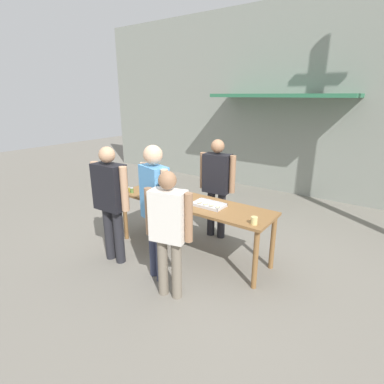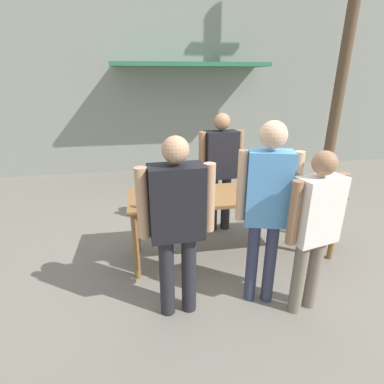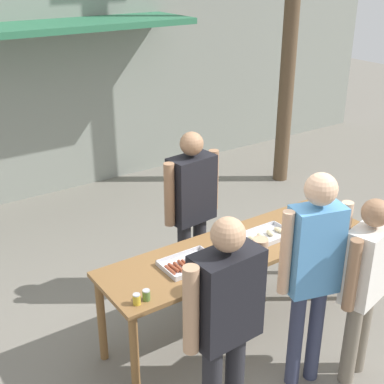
# 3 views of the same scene
# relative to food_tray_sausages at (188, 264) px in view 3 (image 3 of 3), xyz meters

# --- Properties ---
(ground_plane) EXTENTS (24.00, 24.00, 0.00)m
(ground_plane) POSITION_rel_food_tray_sausages_xyz_m (0.53, 0.01, -0.88)
(ground_plane) COLOR slate
(building_facade_back) EXTENTS (12.00, 1.11, 4.50)m
(building_facade_back) POSITION_rel_food_tray_sausages_xyz_m (0.53, 3.99, 1.38)
(building_facade_back) COLOR gray
(building_facade_back) RESTS_ON ground
(serving_table) EXTENTS (2.55, 0.72, 0.87)m
(serving_table) POSITION_rel_food_tray_sausages_xyz_m (0.53, 0.01, -0.11)
(serving_table) COLOR brown
(serving_table) RESTS_ON ground
(food_tray_sausages) EXTENTS (0.45, 0.31, 0.04)m
(food_tray_sausages) POSITION_rel_food_tray_sausages_xyz_m (0.00, 0.00, 0.00)
(food_tray_sausages) COLOR silver
(food_tray_sausages) RESTS_ON serving_table
(food_tray_buns) EXTENTS (0.46, 0.29, 0.06)m
(food_tray_buns) POSITION_rel_food_tray_sausages_xyz_m (0.84, -0.00, 0.00)
(food_tray_buns) COLOR silver
(food_tray_buns) RESTS_ON serving_table
(condiment_jar_mustard) EXTENTS (0.06, 0.06, 0.09)m
(condiment_jar_mustard) POSITION_rel_food_tray_sausages_xyz_m (-0.61, -0.23, 0.03)
(condiment_jar_mustard) COLOR gold
(condiment_jar_mustard) RESTS_ON serving_table
(condiment_jar_ketchup) EXTENTS (0.06, 0.06, 0.09)m
(condiment_jar_ketchup) POSITION_rel_food_tray_sausages_xyz_m (-0.53, -0.23, 0.03)
(condiment_jar_ketchup) COLOR #567A38
(condiment_jar_ketchup) RESTS_ON serving_table
(beer_cup) EXTENTS (0.08, 0.08, 0.10)m
(beer_cup) POSITION_rel_food_tray_sausages_xyz_m (1.66, -0.22, 0.04)
(beer_cup) COLOR #DBC67A
(beer_cup) RESTS_ON serving_table
(person_server_behind_table) EXTENTS (0.65, 0.29, 1.73)m
(person_server_behind_table) POSITION_rel_food_tray_sausages_xyz_m (0.54, 0.73, 0.14)
(person_server_behind_table) COLOR #232328
(person_server_behind_table) RESTS_ON ground
(person_customer_holding_hotdog) EXTENTS (0.68, 0.28, 1.74)m
(person_customer_holding_hotdog) POSITION_rel_food_tray_sausages_xyz_m (-0.28, -0.86, 0.15)
(person_customer_holding_hotdog) COLOR #232328
(person_customer_holding_hotdog) RESTS_ON ground
(person_customer_with_cup) EXTENTS (0.59, 0.32, 1.61)m
(person_customer_with_cup) POSITION_rel_food_tray_sausages_xyz_m (0.95, -1.03, 0.08)
(person_customer_with_cup) COLOR #756B5B
(person_customer_with_cup) RESTS_ON ground
(person_customer_waiting_in_line) EXTENTS (0.55, 0.31, 1.84)m
(person_customer_waiting_in_line) POSITION_rel_food_tray_sausages_xyz_m (0.56, -0.84, 0.24)
(person_customer_waiting_in_line) COLOR #333851
(person_customer_waiting_in_line) RESTS_ON ground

